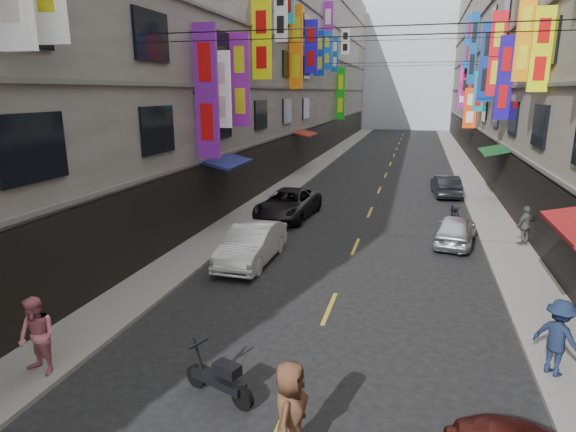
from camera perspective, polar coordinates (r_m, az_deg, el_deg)
The scene contains 18 objects.
sidewalk_left at distance 38.19m, azimuth 2.45°, elevation 5.35°, with size 2.00×90.00×0.12m, color slate.
sidewalk_right at distance 37.50m, azimuth 20.70°, elevation 4.25°, with size 2.00×90.00×0.12m, color slate.
building_row_left at distance 39.58m, azimuth -6.39°, elevation 19.29°, with size 10.14×90.00×19.00m.
haze_block at distance 86.97m, azimuth 14.20°, elevation 17.31°, with size 18.00×8.00×22.00m, color #AEB3C2.
shop_signage at distance 30.02m, azimuth 11.20°, elevation 19.83°, with size 14.00×55.00×12.18m.
street_awnings at distance 21.32m, azimuth 5.59°, elevation 5.98°, with size 13.99×35.20×0.41m.
overhead_cables at distance 25.04m, azimuth 10.60°, elevation 20.38°, with size 14.00×38.04×1.24m.
lane_markings at distance 34.42m, azimuth 11.16°, elevation 3.98°, with size 0.12×80.20×0.01m.
scooter_crossing at distance 10.49m, azimuth -8.12°, elevation -18.56°, with size 1.72×0.82×1.14m.
scooter_far_right at distance 24.03m, azimuth 19.04°, elevation -0.01°, with size 0.65×1.78×1.14m.
car_left_mid at distance 17.77m, azimuth -4.33°, elevation -3.33°, with size 1.50×4.31×1.42m, color silver.
car_left_far at distance 24.05m, azimuth 0.02°, elevation 1.45°, with size 2.33×5.05×1.40m, color black.
car_right_mid at distance 20.97m, azimuth 19.23°, elevation -1.54°, with size 1.50×3.72×1.27m, color silver.
car_right_far at distance 30.66m, azimuth 18.19°, elevation 3.46°, with size 1.36×3.89×1.28m, color #222229.
pedestrian_lfar at distance 12.03m, azimuth -27.60°, elevation -12.54°, with size 0.86×0.59×1.77m, color #D36F7B.
pedestrian_rnear at distance 12.22m, azimuth 29.40°, elevation -12.45°, with size 1.12×0.58×1.73m, color #16223E.
pedestrian_rfar at distance 21.57m, azimuth 26.34°, elevation -1.02°, with size 0.94×0.54×1.61m, color #515153.
pedestrian_crossing at distance 8.64m, azimuth 0.26°, elevation -22.43°, with size 0.93×0.63×1.90m, color brown.
Camera 1 is at (2.18, 5.20, 6.14)m, focal length 30.00 mm.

